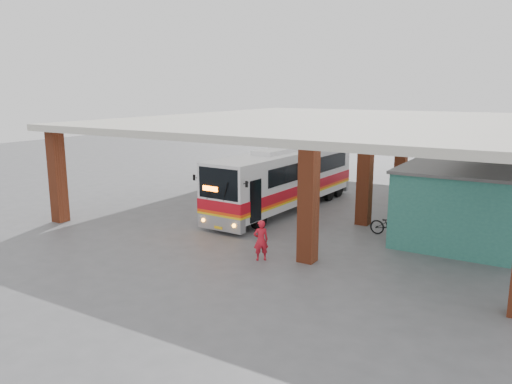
{
  "coord_description": "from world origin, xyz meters",
  "views": [
    {
      "loc": [
        10.44,
        -18.82,
        6.19
      ],
      "look_at": [
        -1.02,
        0.0,
        1.63
      ],
      "focal_mm": 35.0,
      "sensor_mm": 36.0,
      "label": 1
    }
  ],
  "objects_px": {
    "pedestrian": "(261,240)",
    "motorcycle": "(391,225)",
    "red_chair": "(431,204)",
    "coach_bus": "(284,179)"
  },
  "relations": [
    {
      "from": "coach_bus",
      "to": "pedestrian",
      "type": "relative_size",
      "value": 7.45
    },
    {
      "from": "pedestrian",
      "to": "red_chair",
      "type": "height_order",
      "value": "pedestrian"
    },
    {
      "from": "coach_bus",
      "to": "pedestrian",
      "type": "xyz_separation_m",
      "value": [
        3.0,
        -7.39,
        -0.86
      ]
    },
    {
      "from": "pedestrian",
      "to": "red_chair",
      "type": "distance_m",
      "value": 11.78
    },
    {
      "from": "coach_bus",
      "to": "motorcycle",
      "type": "xyz_separation_m",
      "value": [
        6.21,
        -1.92,
        -1.13
      ]
    },
    {
      "from": "pedestrian",
      "to": "red_chair",
      "type": "bearing_deg",
      "value": -150.92
    },
    {
      "from": "pedestrian",
      "to": "motorcycle",
      "type": "bearing_deg",
      "value": -163.53
    },
    {
      "from": "coach_bus",
      "to": "red_chair",
      "type": "height_order",
      "value": "coach_bus"
    },
    {
      "from": "coach_bus",
      "to": "pedestrian",
      "type": "height_order",
      "value": "coach_bus"
    },
    {
      "from": "motorcycle",
      "to": "pedestrian",
      "type": "xyz_separation_m",
      "value": [
        -3.21,
        -5.48,
        0.27
      ]
    }
  ]
}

